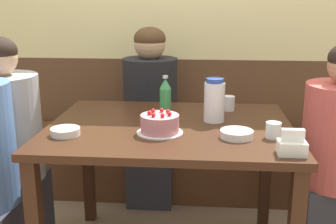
# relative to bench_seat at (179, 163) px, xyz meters

# --- Properties ---
(back_wall) EXTENTS (4.80, 0.04, 2.50)m
(back_wall) POSITION_rel_bench_seat_xyz_m (0.00, 0.22, 1.02)
(back_wall) COLOR brown
(back_wall) RESTS_ON ground_plane
(bench_seat) EXTENTS (2.22, 0.38, 0.47)m
(bench_seat) POSITION_rel_bench_seat_xyz_m (0.00, 0.00, 0.00)
(bench_seat) COLOR #56331E
(bench_seat) RESTS_ON ground_plane
(dining_table) EXTENTS (1.19, 0.93, 0.77)m
(dining_table) POSITION_rel_bench_seat_xyz_m (0.00, -0.83, 0.43)
(dining_table) COLOR #381E11
(dining_table) RESTS_ON ground_plane
(birthday_cake) EXTENTS (0.21, 0.21, 0.11)m
(birthday_cake) POSITION_rel_bench_seat_xyz_m (-0.04, -0.97, 0.58)
(birthday_cake) COLOR white
(birthday_cake) RESTS_ON dining_table
(water_pitcher) EXTENTS (0.10, 0.10, 0.22)m
(water_pitcher) POSITION_rel_bench_seat_xyz_m (0.22, -0.75, 0.64)
(water_pitcher) COLOR white
(water_pitcher) RESTS_ON dining_table
(soju_bottle) EXTENTS (0.06, 0.06, 0.21)m
(soju_bottle) POSITION_rel_bench_seat_xyz_m (-0.04, -0.65, 0.63)
(soju_bottle) COLOR #388E4C
(soju_bottle) RESTS_ON dining_table
(napkin_holder) EXTENTS (0.11, 0.08, 0.11)m
(napkin_holder) POSITION_rel_bench_seat_xyz_m (0.51, -1.20, 0.57)
(napkin_holder) COLOR white
(napkin_holder) RESTS_ON dining_table
(bowl_soup_white) EXTENTS (0.13, 0.13, 0.03)m
(bowl_soup_white) POSITION_rel_bench_seat_xyz_m (-0.46, -1.04, 0.55)
(bowl_soup_white) COLOR white
(bowl_soup_white) RESTS_ON dining_table
(bowl_rice_small) EXTENTS (0.15, 0.15, 0.03)m
(bowl_rice_small) POSITION_rel_bench_seat_xyz_m (0.31, -1.01, 0.55)
(bowl_rice_small) COLOR white
(bowl_rice_small) RESTS_ON dining_table
(glass_water_tall) EXTENTS (0.06, 0.06, 0.08)m
(glass_water_tall) POSITION_rel_bench_seat_xyz_m (0.30, -0.53, 0.57)
(glass_water_tall) COLOR silver
(glass_water_tall) RESTS_ON dining_table
(glass_tumbler_short) EXTENTS (0.07, 0.07, 0.07)m
(glass_tumbler_short) POSITION_rel_bench_seat_xyz_m (0.47, -1.00, 0.57)
(glass_tumbler_short) COLOR silver
(glass_tumbler_short) RESTS_ON dining_table
(person_teal_shirt) EXTENTS (0.36, 0.36, 1.19)m
(person_teal_shirt) POSITION_rel_bench_seat_xyz_m (-0.19, -0.10, 0.35)
(person_teal_shirt) COLOR #33333D
(person_teal_shirt) RESTS_ON ground_plane
(person_grey_tee) EXTENTS (0.37, 0.37, 1.19)m
(person_grey_tee) POSITION_rel_bench_seat_xyz_m (-0.85, -0.81, 0.35)
(person_grey_tee) COLOR #33333D
(person_grey_tee) RESTS_ON ground_plane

